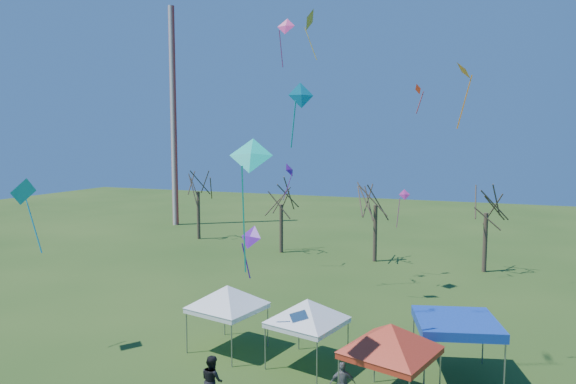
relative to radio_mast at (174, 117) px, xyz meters
name	(u,v)px	position (x,y,z in m)	size (l,w,h in m)	color
radio_mast	(174,117)	(0.00, 0.00, 0.00)	(0.70, 0.70, 25.00)	silver
tree_0	(198,175)	(7.15, -6.62, -6.01)	(3.83, 3.83, 8.44)	#3D2D21
tree_1	(281,187)	(17.23, -9.35, -6.71)	(3.42, 3.42, 7.54)	#3D2D21
tree_2	(376,185)	(25.63, -9.62, -6.21)	(3.71, 3.71, 8.18)	#3D2D21
tree_3	(487,192)	(34.03, -9.96, -6.42)	(3.59, 3.59, 7.91)	#3D2D21
tent_white_west	(227,290)	(22.89, -29.90, -9.59)	(4.01, 4.01, 3.61)	gray
tent_white_mid	(307,304)	(26.98, -30.21, -9.67)	(3.87, 3.87, 3.50)	gray
tent_red	(391,329)	(30.97, -32.32, -9.53)	(4.01, 4.01, 3.69)	gray
tent_blue	(456,324)	(33.09, -29.00, -10.16)	(3.99, 3.99, 2.55)	gray
person_dark	(212,380)	(24.74, -34.59, -11.55)	(0.92, 0.72, 1.89)	black
person_grey	(343,384)	(29.32, -32.89, -11.66)	(0.98, 0.41, 1.67)	slate
kite_27	(301,96)	(27.90, -33.61, -1.07)	(0.88, 0.80, 2.30)	#0C96B9
kite_11	(309,20)	(23.66, -20.60, 4.63)	(0.81, 1.40, 3.02)	gold
kite_1	(250,238)	(25.21, -32.19, -6.53)	(1.11, 0.78, 2.28)	#5D17A2
kite_19	(419,90)	(29.48, -14.80, 0.77)	(0.72, 0.78, 2.03)	red
kite_22	(404,196)	(28.48, -13.48, -6.61)	(1.02, 0.89, 2.87)	#EC34A7
kite_5	(251,156)	(26.88, -35.58, -3.11)	(1.66, 1.37, 4.58)	#0DCDAA
kite_17	(464,72)	(33.03, -28.12, 0.19)	(0.83, 1.04, 2.78)	orange
kite_14	(23,192)	(14.64, -33.71, -4.92)	(0.96, 1.37, 3.53)	#0D9CC5
kite_13	(290,170)	(19.90, -14.12, -4.89)	(0.83, 1.19, 2.89)	purple
kite_24	(286,27)	(23.19, -23.23, 3.73)	(1.05, 0.61, 2.72)	#E33283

